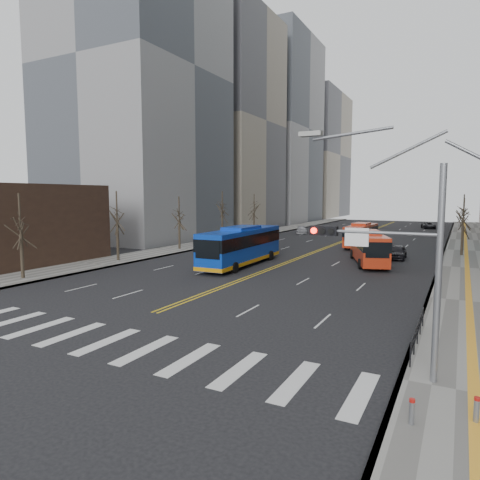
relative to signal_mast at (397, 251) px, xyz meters
The scene contains 17 objects.
ground 14.73m from the signal_mast, behind, with size 220.00×220.00×0.00m, color black.
sidewalk_right 43.43m from the signal_mast, 85.04° to the left, with size 7.00×130.00×0.15m, color slate.
sidewalk_left 52.80m from the signal_mast, 125.14° to the left, with size 5.00×130.00×0.15m, color slate.
crosswalk 14.73m from the signal_mast, behind, with size 26.70×4.00×0.01m.
centerline 54.98m from the signal_mast, 104.56° to the left, with size 0.55×100.00×0.01m.
office_towers 70.52m from the signal_mast, 101.59° to the left, with size 83.00×134.00×58.00m.
signal_mast is the anchor object (origin of this frame).
pedestrian_railing 5.71m from the signal_mast, 82.40° to the left, with size 0.06×6.06×1.02m.
bollards 5.43m from the signal_mast, 40.86° to the right, with size 2.87×3.17×0.78m.
street_trees 38.71m from the signal_mast, 122.76° to the left, with size 35.20×47.20×7.60m.
blue_bus 27.24m from the signal_mast, 129.42° to the left, with size 3.35×13.50×3.87m.
red_bus_near 28.41m from the signal_mast, 102.62° to the left, with size 5.83×10.92×3.41m.
red_bus_far 43.04m from the signal_mast, 103.25° to the left, with size 2.80×10.27×3.27m.
car_white 32.98m from the signal_mast, 130.22° to the left, with size 1.33×3.80×1.25m, color white.
car_dark_mid 32.99m from the signal_mast, 97.06° to the left, with size 1.79×4.45×1.52m, color black.
car_silver 62.62m from the signal_mast, 112.43° to the left, with size 1.85×4.55×1.32m, color #ACACB1.
car_dark_far 81.51m from the signal_mast, 92.88° to the left, with size 2.23×4.84×1.35m, color black.
Camera 1 is at (15.84, -14.50, 6.88)m, focal length 32.00 mm.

